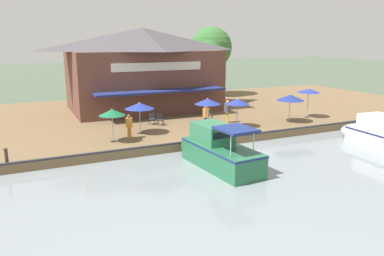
{
  "coord_description": "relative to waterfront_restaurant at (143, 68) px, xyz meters",
  "views": [
    {
      "loc": [
        21.31,
        -11.99,
        7.07
      ],
      "look_at": [
        -1.0,
        -1.57,
        1.3
      ],
      "focal_mm": 35.0,
      "sensor_mm": 36.0,
      "label": 1
    }
  ],
  "objects": [
    {
      "name": "person_mid_patio",
      "position": [
        9.1,
        4.06,
        -2.73
      ],
      "size": [
        0.52,
        0.52,
        1.83
      ],
      "color": "gold",
      "rests_on": "quay_deck"
    },
    {
      "name": "person_near_entrance",
      "position": [
        10.12,
        1.6,
        -2.79
      ],
      "size": [
        0.5,
        0.5,
        1.76
      ],
      "color": "#2D5193",
      "rests_on": "quay_deck"
    },
    {
      "name": "patio_umbrella_far_corner",
      "position": [
        9.59,
        -3.38,
        -1.9
      ],
      "size": [
        2.09,
        2.09,
        2.25
      ],
      "color": "#B7B7B7",
      "rests_on": "quay_deck"
    },
    {
      "name": "mooring_post",
      "position": [
        12.97,
        -11.92,
        -3.47
      ],
      "size": [
        0.22,
        0.22,
        0.83
      ],
      "color": "#473323",
      "rests_on": "quay_deck"
    },
    {
      "name": "tree_upstream_bank",
      "position": [
        -5.16,
        10.01,
        1.61
      ],
      "size": [
        5.15,
        4.91,
        8.1
      ],
      "color": "brown",
      "rests_on": "quay_deck"
    },
    {
      "name": "ground_plane",
      "position": [
        13.32,
        0.99,
        -4.5
      ],
      "size": [
        220.0,
        220.0,
        0.0
      ],
      "primitive_type": "plane",
      "color": "#4C5B47"
    },
    {
      "name": "cafe_chair_far_corner_seat",
      "position": [
        7.06,
        -1.64,
        -3.42
      ],
      "size": [
        0.55,
        0.55,
        0.85
      ],
      "color": "#2D2D33",
      "rests_on": "quay_deck"
    },
    {
      "name": "quay_edge_fender",
      "position": [
        13.22,
        0.99,
        -3.85
      ],
      "size": [
        0.2,
        50.4,
        0.1
      ],
      "primitive_type": "cube",
      "color": "#2D2D33",
      "rests_on": "quay_deck"
    },
    {
      "name": "motorboat_fourth_along",
      "position": [
        16.54,
        -1.1,
        -3.51
      ],
      "size": [
        6.6,
        2.56,
        2.56
      ],
      "color": "#287047",
      "rests_on": "river_water"
    },
    {
      "name": "patio_umbrella_near_quay_edge",
      "position": [
        10.13,
        11.4,
        -1.59
      ],
      "size": [
        1.89,
        1.89,
        2.53
      ],
      "color": "#B7B7B7",
      "rests_on": "quay_deck"
    },
    {
      "name": "waterfront_restaurant",
      "position": [
        0.0,
        0.0,
        0.0
      ],
      "size": [
        10.42,
        14.05,
        7.65
      ],
      "color": "brown",
      "rests_on": "quay_deck"
    },
    {
      "name": "quay_deck",
      "position": [
        2.32,
        0.99,
        -4.2
      ],
      "size": [
        22.0,
        56.0,
        0.6
      ],
      "primitive_type": "cube",
      "color": "brown",
      "rests_on": "ground"
    },
    {
      "name": "patio_umbrella_mid_patio_left",
      "position": [
        10.73,
        3.97,
        -1.93
      ],
      "size": [
        1.82,
        1.82,
        2.22
      ],
      "color": "#B7B7B7",
      "rests_on": "quay_deck"
    },
    {
      "name": "cafe_chair_under_first_umbrella",
      "position": [
        7.62,
        -1.14,
        -3.42
      ],
      "size": [
        0.47,
        0.47,
        0.85
      ],
      "color": "#2D2D33",
      "rests_on": "quay_deck"
    },
    {
      "name": "patio_umbrella_back_row",
      "position": [
        11.6,
        0.97,
        -1.59
      ],
      "size": [
        1.83,
        1.83,
        2.55
      ],
      "color": "#B7B7B7",
      "rests_on": "quay_deck"
    },
    {
      "name": "person_at_quay_edge",
      "position": [
        10.63,
        -4.46,
        -2.86
      ],
      "size": [
        0.47,
        0.47,
        1.65
      ],
      "color": "orange",
      "rests_on": "quay_deck"
    },
    {
      "name": "patio_umbrella_mid_patio_right",
      "position": [
        10.92,
        8.82,
        -1.9
      ],
      "size": [
        2.19,
        2.19,
        2.28
      ],
      "color": "#B7B7B7",
      "rests_on": "quay_deck"
    },
    {
      "name": "cafe_chair_facing_river",
      "position": [
        7.5,
        3.29,
        -3.42
      ],
      "size": [
        0.52,
        0.52,
        0.85
      ],
      "color": "#2D2D33",
      "rests_on": "quay_deck"
    },
    {
      "name": "patio_umbrella_by_entrance",
      "position": [
        11.02,
        -5.66,
        -1.94
      ],
      "size": [
        1.72,
        1.72,
        2.2
      ],
      "color": "#B7B7B7",
      "rests_on": "quay_deck"
    }
  ]
}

